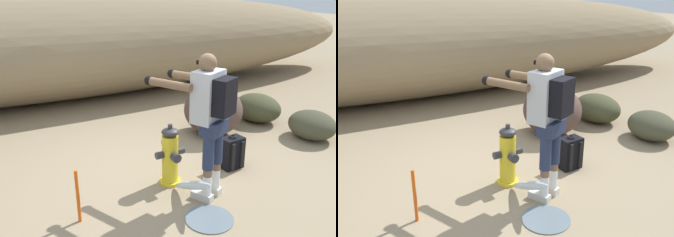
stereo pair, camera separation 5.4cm
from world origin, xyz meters
The scene contains 10 objects.
ground_plane centered at (0.00, 0.00, -0.02)m, with size 56.00×56.00×0.04m, color #998466.
dirt_embankment centered at (0.00, 4.39, 1.10)m, with size 16.23×3.20×2.20m, color #897556.
fire_hydrant centered at (-0.10, -0.17, 0.37)m, with size 0.38×0.33×0.79m.
hydrant_water_jet centered at (-0.10, -0.79, 0.16)m, with size 0.52×1.02×0.47m.
utility_worker centered at (0.13, -0.63, 1.08)m, with size 0.78×1.04×1.70m.
spare_backpack centered at (0.85, -0.18, 0.22)m, with size 0.32×0.31×0.47m.
boulder_large centered at (1.33, 0.97, 0.42)m, with size 0.99×0.95×0.83m, color brown.
boulder_mid centered at (2.41, 1.10, 0.25)m, with size 0.92×0.73×0.51m, color #404129.
boulder_small centered at (2.65, 0.05, 0.23)m, with size 0.81×0.73×0.45m, color #41412E.
survey_stake centered at (-1.33, -0.43, 0.30)m, with size 0.04×0.04×0.60m, color #E55914.
Camera 1 is at (-2.04, -3.77, 2.35)m, focal length 39.05 mm.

